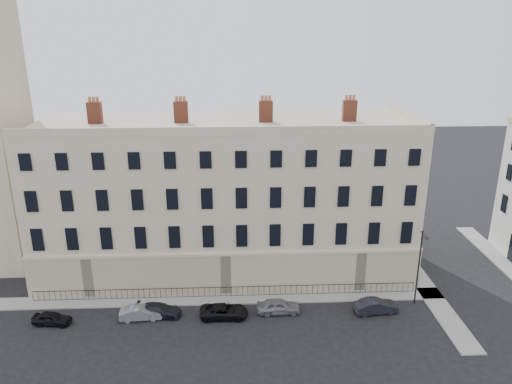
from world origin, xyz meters
TOP-DOWN VIEW (x-y plane):
  - ground at (0.00, 0.00)m, footprint 160.00×160.00m
  - terrace at (-5.97, 11.97)m, footprint 36.22×12.22m
  - pavement_terrace at (-10.00, 5.00)m, footprint 48.00×2.00m
  - pavement_east_return at (13.00, 8.00)m, footprint 2.00×24.00m
  - pavement_adjacent at (23.00, 10.00)m, footprint 2.00×20.00m
  - railings at (-6.00, 5.40)m, footprint 35.00×0.04m
  - car_a at (-20.57, 1.77)m, footprint 3.34×1.68m
  - car_b at (-13.22, 2.20)m, footprint 3.67×1.51m
  - car_c at (-11.78, 2.57)m, footprint 4.07×1.99m
  - car_d at (-6.14, 2.13)m, footprint 4.18×1.96m
  - car_e at (-1.40, 2.60)m, footprint 3.80×1.55m
  - car_f at (7.08, 2.22)m, footprint 3.94×1.72m
  - streetlamp at (10.99, 3.45)m, footprint 0.35×1.54m

SIDE VIEW (x-z plane):
  - ground at x=0.00m, z-range 0.00..0.00m
  - pavement_terrace at x=-10.00m, z-range 0.00..0.12m
  - pavement_east_return at x=13.00m, z-range 0.00..0.12m
  - pavement_adjacent at x=23.00m, z-range 0.00..0.12m
  - car_a at x=-20.57m, z-range 0.00..1.09m
  - railings at x=-6.00m, z-range 0.07..1.03m
  - car_c at x=-11.78m, z-range 0.00..1.14m
  - car_d at x=-6.14m, z-range 0.00..1.16m
  - car_b at x=-13.22m, z-range 0.00..1.18m
  - car_f at x=7.08m, z-range 0.00..1.26m
  - car_e at x=-1.40m, z-range 0.00..1.29m
  - streetlamp at x=10.99m, z-range 0.39..7.52m
  - terrace at x=-5.97m, z-range -1.00..16.00m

